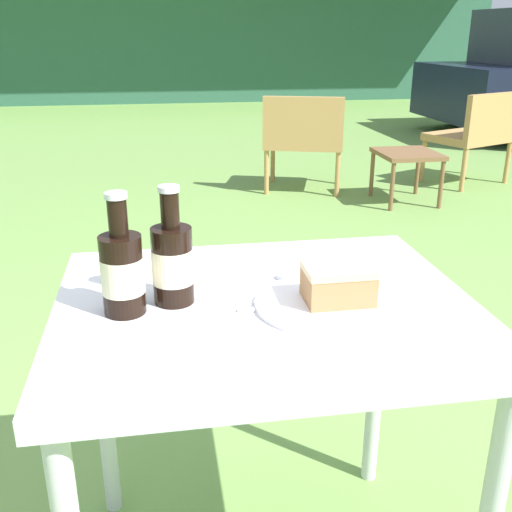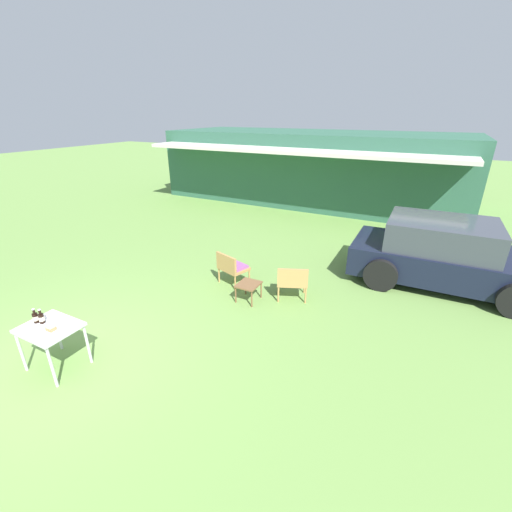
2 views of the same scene
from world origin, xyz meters
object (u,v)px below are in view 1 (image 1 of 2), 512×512
Objects in this scene: garden_side_table at (407,158)px; cola_bottle_near at (173,261)px; wicker_chair_plain at (476,132)px; cake_on_plate at (331,292)px; cola_bottle_far at (122,271)px; patio_table at (264,338)px; wicker_chair_cushioned at (304,136)px.

cola_bottle_near is at bearing -120.33° from garden_side_table.
cola_bottle_near is at bearing 30.81° from wicker_chair_plain.
cake_on_plate reaches higher than garden_side_table.
garden_side_table is 3.46m from cola_bottle_near.
cake_on_plate is 1.10× the size of cola_bottle_near.
garden_side_table is 3.53m from cola_bottle_far.
garden_side_table is at bearing 64.38° from cake_on_plate.
patio_table is 0.23m from cola_bottle_near.
cola_bottle_far is at bearing 30.09° from wicker_chair_plain.
cola_bottle_far is (-1.82, -2.99, 0.46)m from garden_side_table.
cake_on_plate is 0.37m from cola_bottle_far.
wicker_chair_cushioned and wicker_chair_plain have the same top height.
cola_bottle_near reaches higher than cake_on_plate.
wicker_chair_cushioned is 3.30× the size of cola_bottle_near.
wicker_chair_cushioned is at bearing 72.33° from cola_bottle_near.
cake_on_plate reaches higher than wicker_chair_plain.
cola_bottle_near reaches higher than wicker_chair_cushioned.
wicker_chair_cushioned is 2.99× the size of cake_on_plate.
cola_bottle_near reaches higher than patio_table.
cola_bottle_far reaches higher than patio_table.
wicker_chair_cushioned is 1.39m from wicker_chair_plain.
wicker_chair_plain is at bearing 55.87° from patio_table.
cake_on_plate is 0.29m from cola_bottle_near.
cake_on_plate is at bearing 34.52° from wicker_chair_plain.
patio_table is at bearing 92.52° from wicker_chair_cushioned.
patio_table is at bearing -6.77° from cola_bottle_near.
wicker_chair_plain is 4.10m from cake_on_plate.
wicker_chair_cushioned is at bearing 75.00° from patio_table.
garden_side_table is at bearing 59.67° from cola_bottle_near.
wicker_chair_plain is 3.30× the size of cola_bottle_far.
wicker_chair_plain is 3.30× the size of cola_bottle_near.
cola_bottle_far is (-2.56, -3.42, 0.35)m from wicker_chair_plain.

